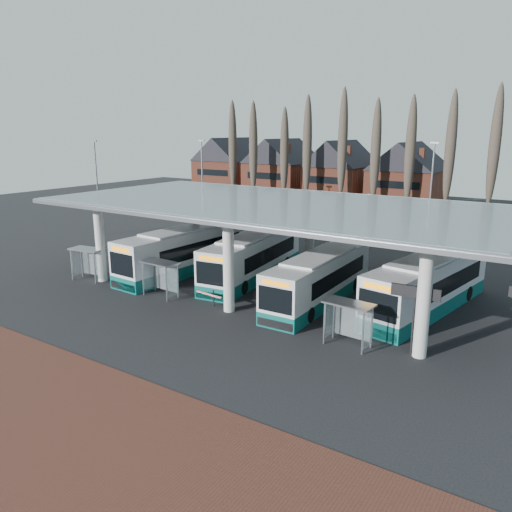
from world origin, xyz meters
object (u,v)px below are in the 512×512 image
Objects in this scene: bus_2 at (320,279)px; shelter_0 at (89,257)px; bus_3 at (428,285)px; bus_0 at (187,251)px; shelter_2 at (350,314)px; shelter_1 at (161,271)px; bus_1 at (254,257)px.

bus_2 is 4.18× the size of shelter_0.
bus_0 is at bearing -165.48° from bus_3.
shelter_1 is at bearing -177.84° from shelter_2.
shelter_2 is at bearing -41.61° from bus_1.
bus_2 is 0.92× the size of bus_3.
bus_2 is at bearing 9.04° from shelter_0.
shelter_1 is 1.01× the size of shelter_2.
bus_0 is 4.84× the size of shelter_2.
bus_1 is 7.77m from shelter_1.
bus_3 is 17.68m from shelter_1.
bus_1 reaches higher than shelter_2.
bus_2 reaches higher than shelter_2.
bus_0 is 6.30m from shelter_1.
bus_1 is at bearing -170.06° from bus_3.
shelter_0 is at bearing -152.71° from bus_3.
bus_2 is (6.78, -2.21, -0.09)m from bus_1.
bus_2 is at bearing 133.18° from shelter_2.
shelter_2 is (21.46, -0.36, -0.04)m from shelter_0.
bus_1 is 12.61m from shelter_0.
bus_3 is 4.56× the size of shelter_0.
bus_3 is at bearing 7.63° from bus_0.
shelter_2 is (-2.03, -7.84, 0.11)m from bus_3.
bus_2 is 4.38× the size of shelter_2.
bus_0 reaches higher than shelter_0.
bus_3 is (18.78, 1.61, -0.04)m from bus_0.
bus_1 is 1.07× the size of bus_2.
bus_0 is 1.01× the size of bus_3.
shelter_2 is (4.48, -5.56, 0.22)m from bus_2.
bus_1 is 7.13m from bus_2.
bus_3 reaches higher than shelter_0.
bus_0 is 4.62× the size of shelter_0.
bus_0 reaches higher than bus_1.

